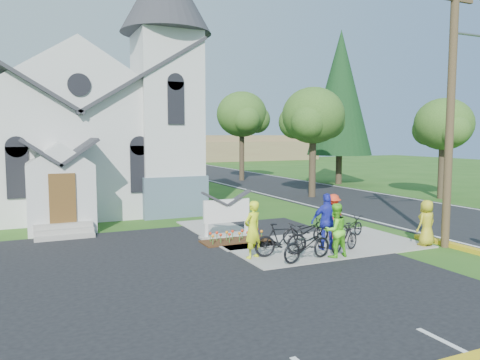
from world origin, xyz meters
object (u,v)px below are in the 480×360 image
church_sign (227,211)px  bike_4 (351,227)px  bike_1 (281,239)px  cyclist_0 (253,229)px  bike_2 (306,231)px  cyclist_4 (427,223)px  cyclist_1 (335,230)px  utility_pole (452,94)px  bike_0 (307,244)px  cyclist_3 (333,216)px  bike_3 (344,238)px  cyclist_2 (327,221)px

church_sign → bike_4: church_sign is taller
bike_1 → cyclist_0: bearing=86.8°
bike_2 → cyclist_4: bearing=-111.9°
cyclist_1 → cyclist_4: size_ratio=1.06×
utility_pole → cyclist_0: utility_pole is taller
church_sign → cyclist_1: (1.98, -4.35, -0.10)m
bike_0 → cyclist_3: cyclist_3 is taller
utility_pole → bike_3: (-3.88, 0.77, -4.89)m
cyclist_4 → bike_4: (-1.61, 2.20, -0.41)m
bike_1 → bike_4: bike_1 is taller
bike_0 → bike_1: size_ratio=1.07×
cyclist_2 → bike_3: bearing=137.1°
utility_pole → cyclist_3: (-2.90, 2.82, -4.51)m
church_sign → cyclist_4: church_sign is taller
bike_0 → bike_1: bearing=16.6°
church_sign → cyclist_1: bearing=-65.5°
cyclist_2 → bike_3: 0.82m
cyclist_0 → cyclist_1: (2.48, -1.00, -0.05)m
utility_pole → bike_2: bearing=152.6°
cyclist_1 → bike_3: (0.70, 0.42, -0.42)m
bike_2 → bike_1: bearing=130.3°
church_sign → utility_pole: size_ratio=0.22×
cyclist_0 → bike_2: size_ratio=1.02×
bike_0 → cyclist_4: (4.99, -0.05, 0.31)m
utility_pole → cyclist_0: bearing=169.2°
cyclist_1 → bike_1: (-1.53, 0.82, -0.33)m
cyclist_2 → cyclist_4: bearing=179.1°
cyclist_1 → bike_2: bearing=-96.1°
utility_pole → cyclist_4: 4.59m
church_sign → bike_2: (2.11, -2.39, -0.50)m
utility_pole → cyclist_2: utility_pole is taller
utility_pole → cyclist_0: (-7.06, 1.35, -4.43)m
church_sign → cyclist_1: cyclist_1 is taller
bike_0 → bike_4: bearing=-70.0°
utility_pole → cyclist_3: utility_pole is taller
utility_pole → bike_0: (-5.65, 0.35, -4.84)m
bike_3 → cyclist_4: bearing=-118.3°
bike_1 → cyclist_2: size_ratio=0.93×
bike_0 → cyclist_4: bearing=-103.1°
cyclist_2 → cyclist_4: cyclist_2 is taller
cyclist_1 → cyclist_2: (0.36, 0.95, 0.10)m
utility_pole → bike_3: utility_pole is taller
cyclist_2 → bike_0: bearing=48.6°
cyclist_4 → bike_4: bearing=-60.8°
church_sign → cyclist_0: cyclist_0 is taller
cyclist_1 → bike_3: size_ratio=1.15×
utility_pole → cyclist_1: 6.41m
cyclist_3 → bike_3: (-0.99, -2.05, -0.38)m
cyclist_0 → cyclist_3: (4.17, 1.47, -0.09)m
cyclist_1 → cyclist_3: 2.99m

